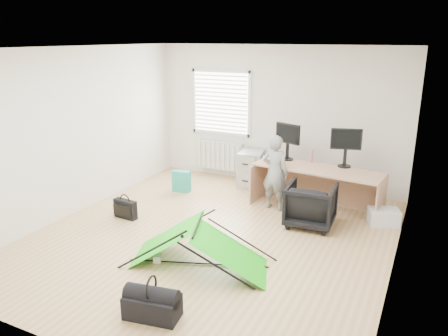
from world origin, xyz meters
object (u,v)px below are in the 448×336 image
at_px(monitor_right, 345,153).
at_px(thermos, 311,156).
at_px(kite, 198,245).
at_px(duffel_bag, 152,307).
at_px(filing_cabinet, 251,168).
at_px(person, 275,173).
at_px(laptop_bag, 125,209).
at_px(desk, 316,189).
at_px(monitor_left, 288,147).
at_px(office_chair, 311,205).
at_px(storage_crate, 384,217).

bearing_deg(monitor_right, thermos, 162.64).
relative_size(kite, duffel_bag, 3.15).
relative_size(filing_cabinet, person, 0.54).
bearing_deg(laptop_bag, desk, 38.82).
bearing_deg(monitor_left, office_chair, -33.86).
bearing_deg(duffel_bag, office_chair, 64.24).
distance_m(filing_cabinet, laptop_bag, 2.70).
bearing_deg(thermos, person, -125.46).
bearing_deg(office_chair, kite, 58.79).
xyz_separation_m(monitor_left, thermos, (0.43, 0.02, -0.12)).
bearing_deg(person, storage_crate, -167.40).
distance_m(person, storage_crate, 1.85).
height_order(filing_cabinet, duffel_bag, filing_cabinet).
bearing_deg(office_chair, monitor_right, -109.65).
bearing_deg(duffel_bag, filing_cabinet, 89.21).
bearing_deg(kite, filing_cabinet, 80.70).
bearing_deg(duffel_bag, person, 78.02).
distance_m(person, kite, 2.29).
bearing_deg(duffel_bag, monitor_right, 64.20).
distance_m(monitor_right, person, 1.22).
xyz_separation_m(desk, office_chair, (0.10, -0.71, -0.03)).
xyz_separation_m(laptop_bag, duffel_bag, (1.92, -1.99, -0.03)).
relative_size(filing_cabinet, office_chair, 0.94).
relative_size(desk, laptop_bag, 5.21).
bearing_deg(person, office_chair, 159.76).
distance_m(thermos, office_chair, 1.17).
bearing_deg(person, duffel_bag, 96.27).
distance_m(kite, duffel_bag, 1.20).
bearing_deg(duffel_bag, kite, 85.20).
height_order(monitor_right, duffel_bag, monitor_right).
relative_size(thermos, laptop_bag, 0.58).
relative_size(desk, duffel_bag, 3.69).
xyz_separation_m(person, kite, (-0.23, -2.25, -0.36)).
bearing_deg(kite, monitor_left, 65.30).
relative_size(office_chair, duffel_bag, 1.28).
bearing_deg(filing_cabinet, laptop_bag, -126.76).
height_order(filing_cabinet, storage_crate, filing_cabinet).
relative_size(filing_cabinet, monitor_right, 1.37).
bearing_deg(laptop_bag, office_chair, 26.26).
relative_size(office_chair, storage_crate, 1.63).
distance_m(filing_cabinet, kite, 3.28).
bearing_deg(thermos, desk, -56.57).
bearing_deg(monitor_left, filing_cabinet, 175.57).
height_order(office_chair, laptop_bag, office_chair).
xyz_separation_m(monitor_left, monitor_right, (1.01, -0.00, 0.00)).
bearing_deg(thermos, laptop_bag, -140.31).
height_order(desk, filing_cabinet, desk).
xyz_separation_m(storage_crate, laptop_bag, (-3.81, -1.58, 0.03)).
distance_m(thermos, kite, 2.99).
relative_size(desk, kite, 1.17).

